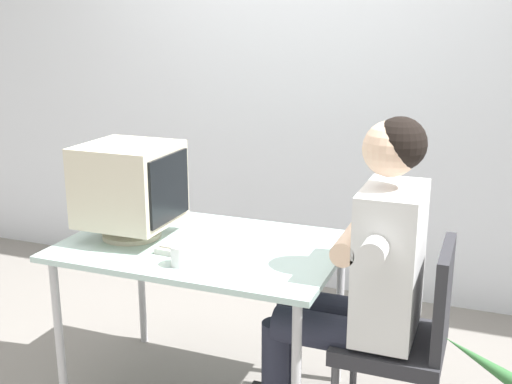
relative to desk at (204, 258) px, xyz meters
name	(u,v)px	position (x,y,z in m)	size (l,w,h in m)	color
wall_back	(354,46)	(0.30, 1.40, 0.84)	(8.00, 0.10, 3.00)	silver
desk	(204,258)	(0.00, 0.00, 0.00)	(1.16, 0.78, 0.73)	#B7B7BC
crt_monitor	(130,185)	(-0.33, -0.03, 0.30)	(0.39, 0.37, 0.41)	beige
keyboard	(197,237)	(-0.04, 0.02, 0.08)	(0.18, 0.44, 0.03)	silver
office_chair	(407,333)	(0.87, -0.04, -0.17)	(0.40, 0.40, 0.86)	#4C4C51
person_seated	(362,271)	(0.69, -0.04, 0.05)	(0.71, 0.58, 1.32)	silver
desk_mug	(182,255)	(0.03, -0.25, 0.10)	(0.09, 0.10, 0.08)	white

